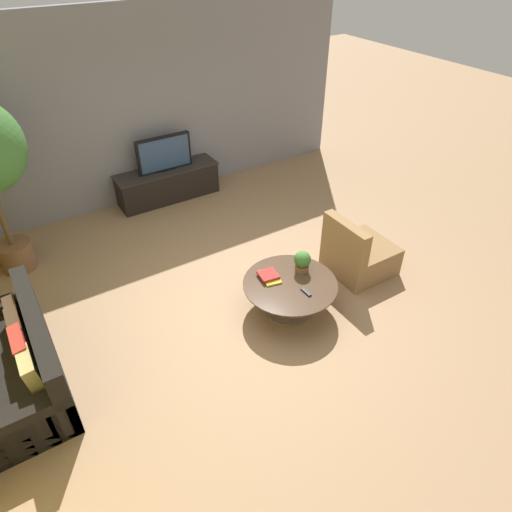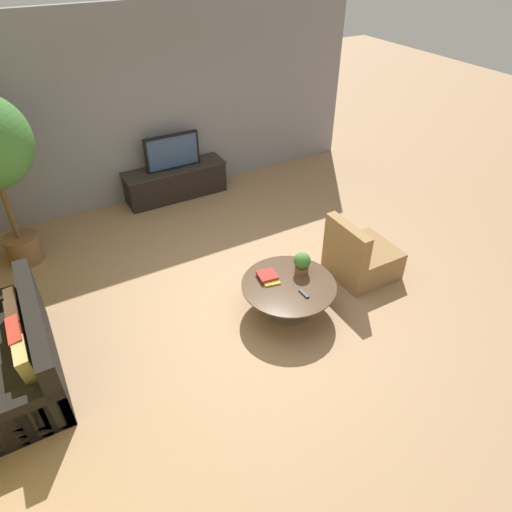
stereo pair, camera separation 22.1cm
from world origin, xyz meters
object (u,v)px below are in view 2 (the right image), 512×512
at_px(coffee_table, 288,292).
at_px(armchair_wicker, 360,258).
at_px(television, 172,152).
at_px(potted_plant_tabletop, 302,262).
at_px(couch_by_wall, 16,356).
at_px(media_console, 176,181).

relative_size(coffee_table, armchair_wicker, 1.32).
bearing_deg(armchair_wicker, television, 22.60).
bearing_deg(potted_plant_tabletop, armchair_wicker, 0.32).
bearing_deg(armchair_wicker, coffee_table, 96.10).
height_order(couch_by_wall, armchair_wicker, armchair_wicker).
relative_size(media_console, television, 1.89).
relative_size(coffee_table, couch_by_wall, 0.64).
bearing_deg(potted_plant_tabletop, media_console, 96.94).
xyz_separation_m(couch_by_wall, potted_plant_tabletop, (3.24, -0.39, 0.26)).
bearing_deg(media_console, television, -90.00).
relative_size(television, potted_plant_tabletop, 3.32).
bearing_deg(potted_plant_tabletop, coffee_table, -154.50).
height_order(media_console, coffee_table, media_console).
distance_m(television, potted_plant_tabletop, 3.28).
xyz_separation_m(coffee_table, armchair_wicker, (1.21, 0.13, -0.02)).
bearing_deg(coffee_table, armchair_wicker, 6.10).
bearing_deg(potted_plant_tabletop, couch_by_wall, 173.11).
bearing_deg(armchair_wicker, media_console, 22.59).
distance_m(armchair_wicker, potted_plant_tabletop, 0.99).
bearing_deg(coffee_table, potted_plant_tabletop, 25.50).
distance_m(coffee_table, couch_by_wall, 3.02).
height_order(media_console, couch_by_wall, couch_by_wall).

